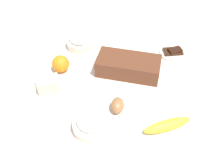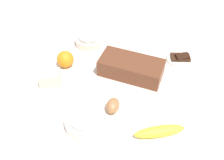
{
  "view_description": "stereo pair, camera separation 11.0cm",
  "coord_description": "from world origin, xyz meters",
  "px_view_note": "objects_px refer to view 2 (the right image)",
  "views": [
    {
      "loc": [
        0.08,
        -0.77,
        0.83
      ],
      "look_at": [
        0.0,
        0.0,
        0.04
      ],
      "focal_mm": 41.69,
      "sensor_mm": 36.0,
      "label": 1
    },
    {
      "loc": [
        0.19,
        -0.75,
        0.83
      ],
      "look_at": [
        0.0,
        0.0,
        0.04
      ],
      "focal_mm": 41.69,
      "sensor_mm": 36.0,
      "label": 2
    }
  ],
  "objects_px": {
    "sugar_bowl": "(84,121)",
    "egg_near_butter": "(113,106)",
    "banana": "(159,131)",
    "flour_bowl": "(89,39)",
    "butter_block": "(50,78)",
    "orange_fruit": "(65,59)",
    "chocolate_plate": "(180,58)",
    "loaf_pan": "(131,67)"
  },
  "relations": [
    {
      "from": "banana",
      "to": "chocolate_plate",
      "type": "bearing_deg",
      "value": 83.89
    },
    {
      "from": "chocolate_plate",
      "to": "egg_near_butter",
      "type": "bearing_deg",
      "value": -122.67
    },
    {
      "from": "banana",
      "to": "egg_near_butter",
      "type": "bearing_deg",
      "value": 160.12
    },
    {
      "from": "egg_near_butter",
      "to": "chocolate_plate",
      "type": "relative_size",
      "value": 0.56
    },
    {
      "from": "sugar_bowl",
      "to": "egg_near_butter",
      "type": "height_order",
      "value": "sugar_bowl"
    },
    {
      "from": "butter_block",
      "to": "orange_fruit",
      "type": "bearing_deg",
      "value": 79.31
    },
    {
      "from": "loaf_pan",
      "to": "egg_near_butter",
      "type": "bearing_deg",
      "value": -90.93
    },
    {
      "from": "sugar_bowl",
      "to": "egg_near_butter",
      "type": "distance_m",
      "value": 0.13
    },
    {
      "from": "sugar_bowl",
      "to": "orange_fruit",
      "type": "distance_m",
      "value": 0.36
    },
    {
      "from": "egg_near_butter",
      "to": "chocolate_plate",
      "type": "distance_m",
      "value": 0.45
    },
    {
      "from": "loaf_pan",
      "to": "chocolate_plate",
      "type": "distance_m",
      "value": 0.26
    },
    {
      "from": "orange_fruit",
      "to": "chocolate_plate",
      "type": "distance_m",
      "value": 0.55
    },
    {
      "from": "flour_bowl",
      "to": "sugar_bowl",
      "type": "xyz_separation_m",
      "value": [
        0.14,
        -0.49,
        -0.0
      ]
    },
    {
      "from": "loaf_pan",
      "to": "flour_bowl",
      "type": "relative_size",
      "value": 2.07
    },
    {
      "from": "banana",
      "to": "chocolate_plate",
      "type": "distance_m",
      "value": 0.45
    },
    {
      "from": "sugar_bowl",
      "to": "egg_near_butter",
      "type": "bearing_deg",
      "value": 49.22
    },
    {
      "from": "flour_bowl",
      "to": "banana",
      "type": "xyz_separation_m",
      "value": [
        0.42,
        -0.46,
        -0.01
      ]
    },
    {
      "from": "sugar_bowl",
      "to": "banana",
      "type": "xyz_separation_m",
      "value": [
        0.28,
        0.03,
        -0.01
      ]
    },
    {
      "from": "butter_block",
      "to": "loaf_pan",
      "type": "bearing_deg",
      "value": 23.12
    },
    {
      "from": "flour_bowl",
      "to": "orange_fruit",
      "type": "bearing_deg",
      "value": -106.5
    },
    {
      "from": "egg_near_butter",
      "to": "banana",
      "type": "bearing_deg",
      "value": -19.88
    },
    {
      "from": "banana",
      "to": "orange_fruit",
      "type": "xyz_separation_m",
      "value": [
        -0.47,
        0.27,
        0.02
      ]
    },
    {
      "from": "sugar_bowl",
      "to": "banana",
      "type": "distance_m",
      "value": 0.28
    },
    {
      "from": "loaf_pan",
      "to": "chocolate_plate",
      "type": "relative_size",
      "value": 2.25
    },
    {
      "from": "egg_near_butter",
      "to": "loaf_pan",
      "type": "bearing_deg",
      "value": 82.44
    },
    {
      "from": "orange_fruit",
      "to": "egg_near_butter",
      "type": "height_order",
      "value": "orange_fruit"
    },
    {
      "from": "butter_block",
      "to": "chocolate_plate",
      "type": "xyz_separation_m",
      "value": [
        0.54,
        0.3,
        -0.02
      ]
    },
    {
      "from": "loaf_pan",
      "to": "egg_near_butter",
      "type": "xyz_separation_m",
      "value": [
        -0.03,
        -0.22,
        -0.02
      ]
    },
    {
      "from": "banana",
      "to": "orange_fruit",
      "type": "height_order",
      "value": "orange_fruit"
    },
    {
      "from": "flour_bowl",
      "to": "egg_near_butter",
      "type": "distance_m",
      "value": 0.45
    },
    {
      "from": "chocolate_plate",
      "to": "flour_bowl",
      "type": "bearing_deg",
      "value": 178.33
    },
    {
      "from": "banana",
      "to": "egg_near_butter",
      "type": "relative_size",
      "value": 2.62
    },
    {
      "from": "loaf_pan",
      "to": "egg_near_butter",
      "type": "relative_size",
      "value": 4.04
    },
    {
      "from": "egg_near_butter",
      "to": "sugar_bowl",
      "type": "bearing_deg",
      "value": -130.78
    },
    {
      "from": "loaf_pan",
      "to": "butter_block",
      "type": "bearing_deg",
      "value": -150.26
    },
    {
      "from": "orange_fruit",
      "to": "egg_near_butter",
      "type": "xyz_separation_m",
      "value": [
        0.28,
        -0.2,
        -0.01
      ]
    },
    {
      "from": "flour_bowl",
      "to": "butter_block",
      "type": "relative_size",
      "value": 1.57
    },
    {
      "from": "orange_fruit",
      "to": "chocolate_plate",
      "type": "height_order",
      "value": "orange_fruit"
    },
    {
      "from": "orange_fruit",
      "to": "egg_near_butter",
      "type": "relative_size",
      "value": 1.08
    },
    {
      "from": "egg_near_butter",
      "to": "flour_bowl",
      "type": "bearing_deg",
      "value": 119.78
    },
    {
      "from": "flour_bowl",
      "to": "orange_fruit",
      "type": "height_order",
      "value": "orange_fruit"
    },
    {
      "from": "sugar_bowl",
      "to": "banana",
      "type": "bearing_deg",
      "value": 6.15
    }
  ]
}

